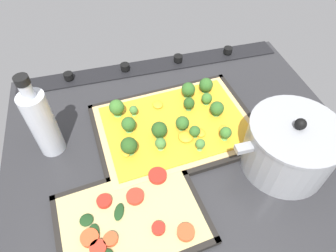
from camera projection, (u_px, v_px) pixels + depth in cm
name	position (u px, v px, depth cm)	size (l,w,h in cm)	color
ground_plane	(179.00, 143.00, 75.80)	(85.76, 68.12, 3.00)	#28282B
stove_control_panel	(152.00, 65.00, 93.72)	(82.33, 7.00, 2.60)	black
baking_tray_front	(176.00, 127.00, 76.74)	(42.86, 32.48, 1.30)	black
broccoli_pizza	(175.00, 122.00, 75.58)	(40.28, 29.90, 6.22)	tan
baking_tray_back	(131.00, 220.00, 60.28)	(32.07, 24.80, 1.30)	black
veggie_pizza_back	(130.00, 219.00, 59.58)	(29.42, 22.16, 1.90)	tan
cooking_pot	(289.00, 146.00, 65.11)	(26.70, 19.89, 15.05)	gray
oil_bottle	(42.00, 122.00, 65.94)	(5.89, 5.89, 22.25)	#B7BCC6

